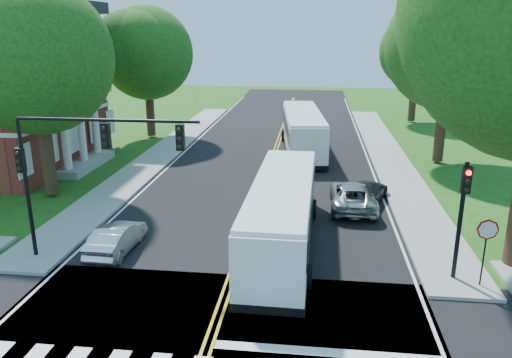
# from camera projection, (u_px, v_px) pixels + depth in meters

# --- Properties ---
(road) EXTENTS (14.00, 96.00, 0.01)m
(road) POSITION_uv_depth(u_px,v_px,m) (264.00, 182.00, 30.38)
(road) COLOR black
(road) RESTS_ON ground
(center_line) EXTENTS (0.36, 70.00, 0.01)m
(center_line) POSITION_uv_depth(u_px,v_px,m) (270.00, 165.00, 34.18)
(center_line) COLOR gold
(center_line) RESTS_ON road
(edge_line_w) EXTENTS (0.12, 70.00, 0.01)m
(edge_line_w) POSITION_uv_depth(u_px,v_px,m) (174.00, 162.00, 34.94)
(edge_line_w) COLOR silver
(edge_line_w) RESTS_ON road
(edge_line_e) EXTENTS (0.12, 70.00, 0.01)m
(edge_line_e) POSITION_uv_depth(u_px,v_px,m) (371.00, 168.00, 33.41)
(edge_line_e) COLOR silver
(edge_line_e) RESTS_ON road
(stop_bar) EXTENTS (6.60, 0.40, 0.01)m
(stop_bar) POSITION_uv_depth(u_px,v_px,m) (328.00, 352.00, 14.39)
(stop_bar) COLOR silver
(stop_bar) RESTS_ON road
(sidewalk_nw) EXTENTS (2.60, 40.00, 0.15)m
(sidewalk_nw) POSITION_uv_depth(u_px,v_px,m) (165.00, 150.00, 37.94)
(sidewalk_nw) COLOR gray
(sidewalk_nw) RESTS_ON ground
(sidewalk_ne) EXTENTS (2.60, 40.00, 0.15)m
(sidewalk_ne) POSITION_uv_depth(u_px,v_px,m) (388.00, 157.00, 36.08)
(sidewalk_ne) COLOR gray
(sidewalk_ne) RESTS_ON ground
(tree_west_near) EXTENTS (8.00, 8.00, 11.40)m
(tree_west_near) POSITION_uv_depth(u_px,v_px,m) (36.00, 58.00, 25.69)
(tree_west_near) COLOR #302313
(tree_west_near) RESTS_ON ground
(tree_west_far) EXTENTS (7.60, 7.60, 10.67)m
(tree_west_far) POSITION_uv_depth(u_px,v_px,m) (147.00, 54.00, 40.99)
(tree_west_far) COLOR #302313
(tree_west_far) RESTS_ON ground
(tree_east_mid) EXTENTS (8.40, 8.40, 11.93)m
(tree_east_mid) POSITION_uv_depth(u_px,v_px,m) (450.00, 46.00, 32.51)
(tree_east_mid) COLOR #302313
(tree_east_mid) RESTS_ON ground
(tree_east_far) EXTENTS (7.20, 7.20, 10.34)m
(tree_east_far) POSITION_uv_depth(u_px,v_px,m) (417.00, 51.00, 47.90)
(tree_east_far) COLOR #302313
(tree_east_far) RESTS_ON ground
(signal_nw) EXTENTS (7.15, 0.46, 5.66)m
(signal_nw) POSITION_uv_depth(u_px,v_px,m) (79.00, 156.00, 18.77)
(signal_nw) COLOR black
(signal_nw) RESTS_ON ground
(signal_ne) EXTENTS (0.30, 0.46, 4.40)m
(signal_ne) POSITION_uv_depth(u_px,v_px,m) (462.00, 206.00, 17.61)
(signal_ne) COLOR black
(signal_ne) RESTS_ON ground
(stop_sign) EXTENTS (0.76, 0.08, 2.53)m
(stop_sign) POSITION_uv_depth(u_px,v_px,m) (487.00, 237.00, 17.35)
(stop_sign) COLOR black
(stop_sign) RESTS_ON ground
(bus_lead) EXTENTS (2.91, 11.37, 2.93)m
(bus_lead) POSITION_uv_depth(u_px,v_px,m) (282.00, 213.00, 20.93)
(bus_lead) COLOR white
(bus_lead) RESTS_ON road
(bus_follow) EXTENTS (3.74, 12.01, 3.06)m
(bus_follow) POSITION_uv_depth(u_px,v_px,m) (303.00, 131.00, 37.41)
(bus_follow) COLOR white
(bus_follow) RESTS_ON road
(hatchback) EXTENTS (1.41, 3.75, 1.22)m
(hatchback) POSITION_uv_depth(u_px,v_px,m) (116.00, 238.00, 20.71)
(hatchback) COLOR silver
(hatchback) RESTS_ON road
(suv) EXTENTS (2.32, 4.94, 1.37)m
(suv) POSITION_uv_depth(u_px,v_px,m) (353.00, 195.00, 25.79)
(suv) COLOR #A1A3A8
(suv) RESTS_ON road
(dark_sedan) EXTENTS (2.85, 4.33, 1.16)m
(dark_sedan) POSITION_uv_depth(u_px,v_px,m) (367.00, 191.00, 26.76)
(dark_sedan) COLOR black
(dark_sedan) RESTS_ON road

